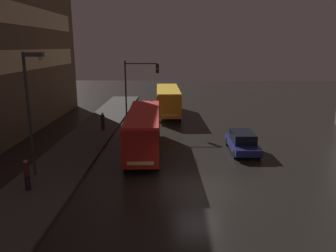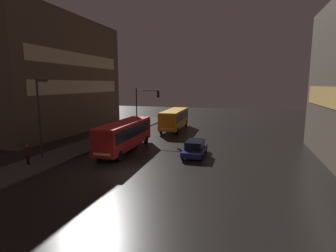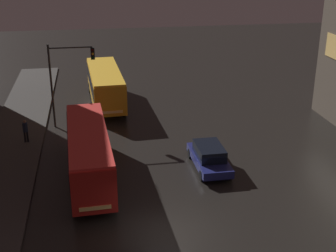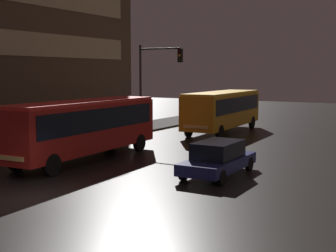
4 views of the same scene
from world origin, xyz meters
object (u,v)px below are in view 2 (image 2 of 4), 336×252
Objects in this scene: bus_far at (175,118)px; street_lamp_sidewalk at (41,106)px; traffic_light_main at (144,104)px; bus_near at (125,133)px; car_taxi at (195,148)px; pedestrian_mid at (27,153)px; pedestrian_near at (115,129)px.

street_lamp_sidewalk is (-7.62, -19.11, 3.15)m from bus_far.
traffic_light_main reaches higher than bus_far.
street_lamp_sidewalk reaches higher than bus_near.
street_lamp_sidewalk reaches higher than car_taxi.
car_taxi is 2.66× the size of pedestrian_mid.
bus_near is at bearing -80.91° from traffic_light_main.
bus_far is at bearing 98.25° from pedestrian_mid.
pedestrian_mid is (-13.23, -7.51, 0.40)m from car_taxi.
traffic_light_main reaches higher than pedestrian_mid.
bus_far is 2.16× the size of car_taxi.
bus_far reaches higher than pedestrian_near.
bus_far is at bearing 58.80° from traffic_light_main.
street_lamp_sidewalk is at bearing 65.48° from bus_far.
pedestrian_near is (-4.41, 6.03, -0.79)m from bus_near.
car_taxi is 13.11m from traffic_light_main.
bus_far is (1.56, 14.09, -0.01)m from bus_near.
pedestrian_mid is 0.27× the size of traffic_light_main.
bus_near is 6.18× the size of pedestrian_near.
bus_near is at bearing 39.64° from street_lamp_sidewalk.
bus_far is 1.56× the size of traffic_light_main.
pedestrian_mid is at bearing -104.65° from traffic_light_main.
street_lamp_sidewalk is (-4.60, -14.12, 0.68)m from traffic_light_main.
bus_near is at bearing -27.84° from pedestrian_near.
pedestrian_near is at bearing 81.54° from street_lamp_sidewalk.
bus_near is 1.60× the size of traffic_light_main.
bus_near is 1.03× the size of bus_far.
pedestrian_mid is at bearing -69.74° from pedestrian_near.
street_lamp_sidewalk is at bearing 37.08° from bus_near.
car_taxi is 15.15m from street_lamp_sidewalk.
pedestrian_mid is (-5.74, -7.28, -0.75)m from bus_near.
street_lamp_sidewalk reaches higher than pedestrian_mid.
bus_far is 22.60m from pedestrian_mid.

